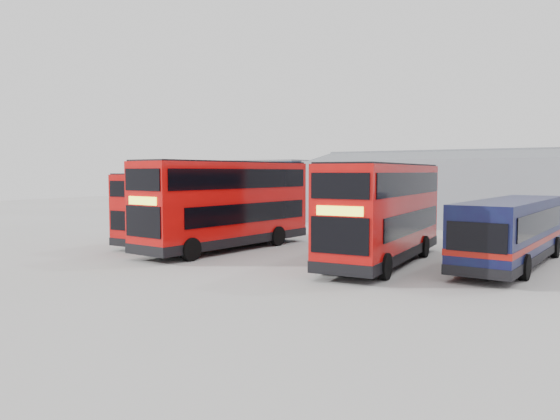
% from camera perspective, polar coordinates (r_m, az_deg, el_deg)
% --- Properties ---
extents(ground_plane, '(120.00, 120.00, 0.00)m').
position_cam_1_polar(ground_plane, '(28.96, 0.50, -4.14)').
color(ground_plane, '#A1A09C').
rests_on(ground_plane, ground).
extents(office_block, '(12.30, 8.32, 5.12)m').
position_cam_1_polar(office_block, '(51.41, -2.30, 2.30)').
color(office_block, navy).
rests_on(office_block, ground).
extents(maintenance_shed, '(30.50, 12.00, 5.89)m').
position_cam_1_polar(maintenance_shed, '(45.00, 23.10, 1.78)').
color(maintenance_shed, gray).
rests_on(maintenance_shed, ground).
extents(double_decker_left, '(2.58, 9.57, 4.03)m').
position_cam_1_polar(double_decker_left, '(32.12, -9.77, 0.20)').
color(double_decker_left, red).
rests_on(double_decker_left, ground).
extents(double_decker_centre, '(3.61, 11.21, 4.66)m').
position_cam_1_polar(double_decker_centre, '(28.86, -5.61, 0.45)').
color(double_decker_centre, red).
rests_on(double_decker_centre, ground).
extents(double_decker_right, '(3.30, 10.71, 4.47)m').
position_cam_1_polar(double_decker_right, '(24.75, 10.75, -0.42)').
color(double_decker_right, red).
rests_on(double_decker_right, ground).
extents(single_decker_blue, '(3.12, 10.83, 2.90)m').
position_cam_1_polar(single_decker_blue, '(25.73, 23.04, -2.25)').
color(single_decker_blue, '#0C1537').
rests_on(single_decker_blue, ground).
extents(panel_van, '(2.64, 4.99, 2.08)m').
position_cam_1_polar(panel_van, '(50.70, -9.70, 0.62)').
color(panel_van, white).
rests_on(panel_van, ground).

